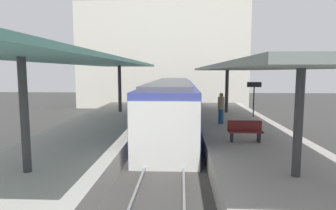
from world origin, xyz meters
name	(u,v)px	position (x,y,z in m)	size (l,w,h in m)	color
ground_plane	(167,157)	(0.00, 0.00, 0.00)	(80.00, 80.00, 0.00)	#383835
platform_left	(85,145)	(-3.80, 0.00, 0.50)	(4.40, 28.00, 1.00)	#ADA8A0
platform_right	(252,147)	(3.80, 0.00, 0.50)	(4.40, 28.00, 1.00)	#ADA8A0
track_ballast	(167,155)	(0.00, 0.00, 0.10)	(3.20, 28.00, 0.20)	#423F3D
rail_near_side	(152,151)	(-0.72, 0.00, 0.27)	(0.08, 28.00, 0.14)	slate
rail_far_side	(183,152)	(0.72, 0.00, 0.27)	(0.08, 28.00, 0.14)	slate
commuter_train	(172,105)	(0.00, 5.50, 1.73)	(2.78, 15.91, 3.10)	#38428C
canopy_left	(92,62)	(-3.80, 1.40, 4.32)	(4.18, 21.00, 3.44)	#333335
canopy_right	(248,69)	(3.80, 1.40, 4.01)	(4.18, 21.00, 3.12)	#333335
platform_bench	(245,130)	(3.25, -0.95, 1.46)	(1.40, 0.41, 0.86)	black
platform_sign	(254,91)	(5.22, 5.78, 2.62)	(0.90, 0.08, 2.21)	#262628
passenger_near_bench	(221,108)	(2.80, 3.12, 1.89)	(0.36, 0.36, 1.71)	navy
station_building_backdrop	(163,57)	(-1.49, 20.00, 5.50)	(18.00, 6.00, 11.00)	beige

